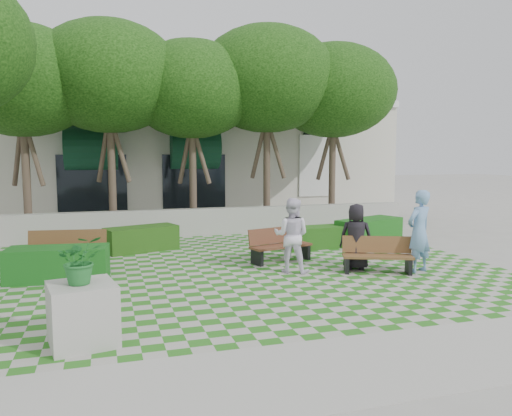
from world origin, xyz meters
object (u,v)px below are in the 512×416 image
object	(u,v)px
bench_mid	(280,245)
bench_west	(66,251)
hedge_east	(369,231)
person_blue	(419,231)
hedge_midleft	(142,239)
person_dark	(356,237)
planter_front	(82,301)
bench_east	(377,256)
hedge_west	(58,264)
person_white	(292,235)
hedge_midright	(314,237)

from	to	relation	value
bench_mid	bench_west	xyz separation A→B (m)	(-5.13, 0.55, 0.04)
hedge_east	person_blue	xyz separation A→B (m)	(-0.76, -3.56, 0.57)
hedge_midleft	person_dark	world-z (taller)	person_dark
hedge_east	planter_front	distance (m)	10.00
bench_east	bench_mid	distance (m)	2.50
hedge_east	person_dark	xyz separation A→B (m)	(-2.01, -2.88, 0.40)
bench_east	hedge_east	size ratio (longest dim) A/B	0.75
bench_east	planter_front	xyz separation A→B (m)	(-6.34, -2.61, 0.25)
hedge_east	hedge_west	bearing A→B (deg)	-167.41
planter_front	person_white	bearing A→B (deg)	35.91
bench_west	person_dark	distance (m)	6.84
bench_mid	hedge_east	size ratio (longest dim) A/B	0.78
hedge_east	person_dark	bearing A→B (deg)	-124.92
hedge_west	planter_front	distance (m)	4.06
bench_east	planter_front	bearing A→B (deg)	-135.36
bench_east	bench_west	bearing A→B (deg)	-176.55
hedge_east	hedge_west	size ratio (longest dim) A/B	1.06
hedge_east	hedge_midleft	distance (m)	6.77
bench_west	hedge_midright	bearing A→B (deg)	15.65
person_white	hedge_east	bearing A→B (deg)	-111.72
hedge_midleft	planter_front	xyz separation A→B (m)	(-1.33, -6.84, 0.30)
hedge_midright	hedge_midleft	world-z (taller)	hedge_midleft
planter_front	person_dark	bearing A→B (deg)	26.91
bench_west	hedge_midleft	distance (m)	2.66
bench_mid	planter_front	world-z (taller)	planter_front
hedge_east	person_dark	world-z (taller)	person_dark
bench_mid	person_blue	size ratio (longest dim) A/B	0.90
hedge_west	bench_west	bearing A→B (deg)	83.14
bench_mid	hedge_midright	size ratio (longest dim) A/B	0.95
person_white	person_blue	bearing A→B (deg)	-165.64
hedge_west	person_blue	xyz separation A→B (m)	(7.93, -1.62, 0.59)
hedge_midleft	person_white	world-z (taller)	person_white
hedge_midleft	bench_east	bearing A→B (deg)	-40.23
hedge_midright	bench_west	bearing A→B (deg)	-172.80
bench_east	bench_west	distance (m)	7.26
planter_front	person_white	world-z (taller)	person_white
planter_front	bench_east	bearing A→B (deg)	22.34
person_blue	person_dark	xyz separation A→B (m)	(-1.25, 0.68, -0.17)
bench_mid	person_white	xyz separation A→B (m)	(-0.13, -1.17, 0.45)
hedge_west	person_blue	size ratio (longest dim) A/B	1.09
person_white	hedge_midright	bearing A→B (deg)	-92.10
bench_mid	person_dark	bearing A→B (deg)	-58.47
bench_mid	bench_west	world-z (taller)	bench_west
hedge_east	person_dark	distance (m)	3.54
bench_mid	hedge_midleft	world-z (taller)	bench_mid
bench_mid	hedge_west	xyz separation A→B (m)	(-5.24, -0.40, -0.05)
bench_mid	hedge_east	world-z (taller)	bench_mid
hedge_west	person_blue	world-z (taller)	person_blue
bench_east	person_dark	size ratio (longest dim) A/B	1.05
hedge_east	person_blue	size ratio (longest dim) A/B	1.15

